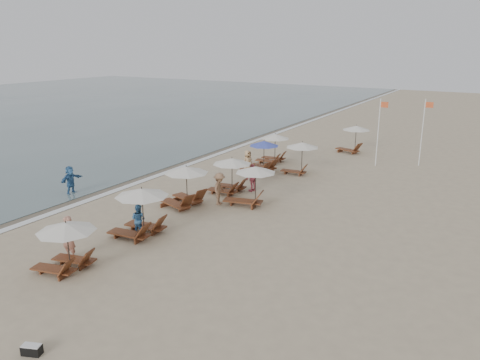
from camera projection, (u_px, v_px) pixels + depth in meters
The scene contains 21 objects.
ground at pixel (238, 258), 19.78m from camera, with size 160.00×160.00×0.00m, color tan.
wet_sand_band at pixel (160, 167), 34.15m from camera, with size 3.20×140.00×0.01m, color #6B5E4C.
foam_line at pixel (174, 170), 33.51m from camera, with size 0.50×140.00×0.02m, color white.
lounger_station_0 at pixel (65, 244), 18.36m from camera, with size 2.50×2.28×2.06m.
lounger_station_1 at pixel (139, 212), 21.72m from camera, with size 2.75×2.45×2.33m.
lounger_station_2 at pixel (183, 186), 25.78m from camera, with size 2.77×2.47×2.27m.
lounger_station_3 at pixel (229, 174), 28.09m from camera, with size 2.53×2.31×2.15m.
lounger_station_4 at pixel (260, 159), 32.53m from camera, with size 2.61×2.31×2.27m.
lounger_station_5 at pixel (273, 148), 35.24m from camera, with size 2.40×2.12×2.19m.
inland_station_0 at pixel (249, 183), 25.79m from camera, with size 2.88×2.24×2.22m.
inland_station_1 at pixel (299, 153), 31.95m from camera, with size 2.51×2.24×2.22m.
inland_station_2 at pixel (353, 136), 38.36m from camera, with size 2.73×2.24×2.22m.
beachgoer_near at pixel (69, 238), 19.37m from camera, with size 0.69×0.45×1.89m, color tan.
beachgoer_mid_a at pixel (139, 220), 22.00m from camera, with size 0.72×0.56×1.49m, color #336699.
beachgoer_mid_b at pixel (220, 189), 26.10m from camera, with size 1.17×0.67×1.82m, color #886245.
beachgoer_far_a at pixel (253, 178), 28.45m from camera, with size 0.99×0.41×1.69m, color #B44857.
beachgoer_far_b at pixel (248, 162), 32.26m from camera, with size 0.81×0.52×1.65m, color tan.
waterline_walker at pixel (70, 180), 27.98m from camera, with size 1.58×0.50×1.70m, color #326397.
duffel_bag at pixel (32, 350), 13.60m from camera, with size 0.63×0.47×0.31m.
flag_pole_near at pixel (379, 129), 33.92m from camera, with size 0.60×0.08×4.86m.
flag_pole_far at pixel (423, 129), 33.91m from camera, with size 0.60×0.08×4.86m.
Camera 1 is at (9.28, -15.53, 8.64)m, focal length 35.40 mm.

